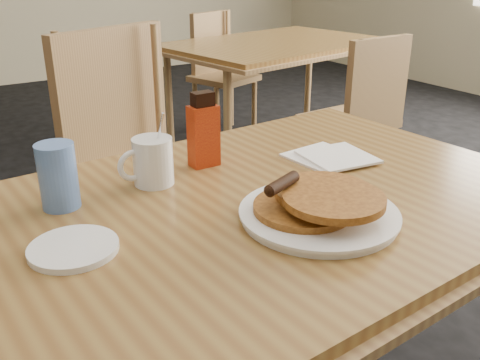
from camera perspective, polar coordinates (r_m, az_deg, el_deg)
name	(u,v)px	position (r m, az deg, el deg)	size (l,w,h in m)	color
main_table	(258,215)	(1.16, 1.94, -3.71)	(1.37, 0.97, 0.75)	olive
neighbor_table	(276,48)	(3.31, 3.87, 13.87)	(1.44, 1.09, 0.75)	olive
chair_main_far	(129,157)	(1.82, -11.73, 2.45)	(0.60, 0.61, 1.02)	#A3804D
chair_neighbor_far	(218,63)	(3.94, -2.38, 12.38)	(0.49, 0.50, 0.86)	#A3804D
chair_neighbor_near	(361,106)	(2.80, 12.82, 7.67)	(0.41, 0.41, 0.87)	#A3804D
pancake_plate	(319,208)	(1.05, 8.43, -2.94)	(0.31, 0.31, 0.09)	white
coffee_mug	(152,161)	(1.21, -9.39, 2.04)	(0.13, 0.09, 0.17)	white
syrup_bottle	(203,132)	(1.29, -3.92, 5.11)	(0.07, 0.05, 0.18)	maroon
napkin_stack	(331,157)	(1.38, 9.64, 2.46)	(0.20, 0.21, 0.01)	white
blue_tumbler	(58,176)	(1.14, -18.85, 0.40)	(0.08, 0.08, 0.14)	#567ECA
side_saucer	(73,248)	(0.99, -17.34, -6.95)	(0.16, 0.16, 0.01)	white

